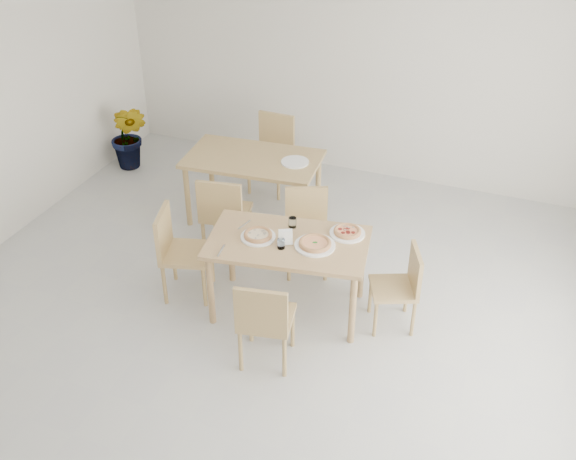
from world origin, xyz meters
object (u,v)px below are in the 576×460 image
(chair_back_n, at_px, (273,147))
(main_table, at_px, (288,250))
(plate_margherita, at_px, (315,245))
(plate_empty, at_px, (295,162))
(potted_plant, at_px, (129,136))
(pizza_margherita, at_px, (315,243))
(pizza_mushroom, at_px, (258,235))
(tumbler_a, at_px, (292,222))
(chair_west, at_px, (177,247))
(second_table, at_px, (253,165))
(chair_east, at_px, (402,283))
(chair_south, at_px, (264,318))
(plate_mushroom, at_px, (258,237))
(napkin_holder, at_px, (285,238))
(pizza_pepperoni, at_px, (347,231))
(chair_back_s, at_px, (224,211))
(plate_pepperoni, at_px, (347,233))
(tumbler_b, at_px, (281,244))
(chair_north, at_px, (307,224))

(chair_back_n, bearing_deg, main_table, -62.79)
(main_table, distance_m, plate_margherita, 0.26)
(plate_empty, height_order, potted_plant, potted_plant)
(pizza_margherita, xyz_separation_m, chair_back_n, (-1.26, 2.09, -0.26))
(pizza_mushroom, relative_size, tumbler_a, 3.43)
(chair_west, xyz_separation_m, second_table, (0.11, 1.48, 0.15))
(plate_empty, bearing_deg, chair_east, -39.98)
(chair_south, distance_m, plate_mushroom, 0.82)
(napkin_holder, bearing_deg, pizza_pepperoni, 11.82)
(plate_margherita, bearing_deg, chair_back_s, 153.79)
(napkin_holder, bearing_deg, chair_south, -108.56)
(plate_pepperoni, xyz_separation_m, pizza_margherita, (-0.20, -0.28, 0.02))
(napkin_holder, relative_size, potted_plant, 0.17)
(main_table, bearing_deg, plate_margherita, -7.95)
(chair_west, relative_size, napkin_holder, 6.15)
(chair_back_n, bearing_deg, pizza_margherita, -57.56)
(tumbler_b, bearing_deg, plate_mushroom, 162.95)
(chair_north, xyz_separation_m, plate_margherita, (0.33, -0.70, 0.28))
(main_table, xyz_separation_m, chair_west, (-1.04, -0.13, -0.15))
(napkin_holder, bearing_deg, plate_empty, 81.86)
(plate_mushroom, distance_m, pizza_pepperoni, 0.78)
(plate_mushroom, bearing_deg, plate_pepperoni, 25.44)
(main_table, bearing_deg, chair_east, 0.31)
(chair_east, xyz_separation_m, potted_plant, (-3.85, 1.73, -0.02))
(pizza_mushroom, xyz_separation_m, chair_back_n, (-0.75, 2.15, -0.26))
(plate_pepperoni, xyz_separation_m, tumbler_b, (-0.46, -0.41, 0.03))
(plate_pepperoni, xyz_separation_m, second_table, (-1.37, 1.06, -0.10))
(chair_east, xyz_separation_m, plate_empty, (-1.46, 1.22, 0.31))
(tumbler_b, bearing_deg, plate_pepperoni, 41.85)
(napkin_holder, bearing_deg, plate_pepperoni, 11.82)
(plate_pepperoni, distance_m, pizza_mushroom, 0.78)
(chair_north, height_order, chair_back_n, chair_back_n)
(pizza_mushroom, bearing_deg, plate_margherita, 6.27)
(chair_east, distance_m, chair_back_s, 1.94)
(pizza_mushroom, bearing_deg, main_table, 10.70)
(chair_south, bearing_deg, main_table, -93.79)
(pizza_pepperoni, distance_m, chair_back_s, 1.41)
(tumbler_a, xyz_separation_m, plate_empty, (-0.42, 1.17, -0.04))
(napkin_holder, xyz_separation_m, potted_plant, (-2.86, 1.96, -0.39))
(plate_empty, xyz_separation_m, potted_plant, (-2.39, 0.50, -0.33))
(pizza_pepperoni, height_order, plate_empty, pizza_pepperoni)
(plate_mushroom, xyz_separation_m, chair_back_n, (-0.75, 2.15, -0.24))
(chair_east, relative_size, pizza_pepperoni, 2.65)
(main_table, bearing_deg, tumbler_b, -105.68)
(plate_margherita, xyz_separation_m, tumbler_b, (-0.26, -0.13, 0.03))
(chair_west, xyz_separation_m, plate_pepperoni, (1.48, 0.42, 0.25))
(chair_back_n, bearing_deg, chair_south, -67.35)
(chair_north, bearing_deg, tumbler_a, -107.89)
(pizza_mushroom, bearing_deg, chair_back_n, 109.34)
(pizza_margherita, height_order, potted_plant, potted_plant)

